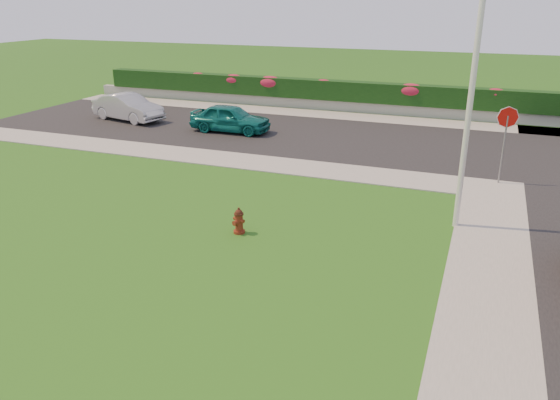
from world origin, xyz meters
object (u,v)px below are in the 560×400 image
at_px(sedan_silver, 128,107).
at_px(utility_pole, 469,109).
at_px(fire_hydrant, 239,221).
at_px(stop_sign, 506,126).
at_px(sedan_teal, 230,118).

xyz_separation_m(sedan_silver, utility_pole, (17.36, -8.57, 2.69)).
bearing_deg(utility_pole, fire_hydrant, -154.42).
xyz_separation_m(fire_hydrant, utility_pole, (5.63, 2.70, 3.06)).
bearing_deg(stop_sign, sedan_teal, 169.92).
distance_m(sedan_teal, utility_pole, 14.04).
distance_m(sedan_teal, stop_sign, 12.85).
bearing_deg(utility_pole, sedan_silver, 153.73).
distance_m(sedan_silver, stop_sign, 18.97).
bearing_deg(sedan_silver, fire_hydrant, -120.75).
relative_size(utility_pole, stop_sign, 2.48).
xyz_separation_m(sedan_teal, utility_pole, (11.13, -8.12, 2.71)).
relative_size(sedan_silver, stop_sign, 1.51).
xyz_separation_m(fire_hydrant, stop_sign, (6.76, 7.21, 1.70)).
height_order(sedan_teal, utility_pole, utility_pole).
bearing_deg(sedan_silver, sedan_teal, -81.01).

